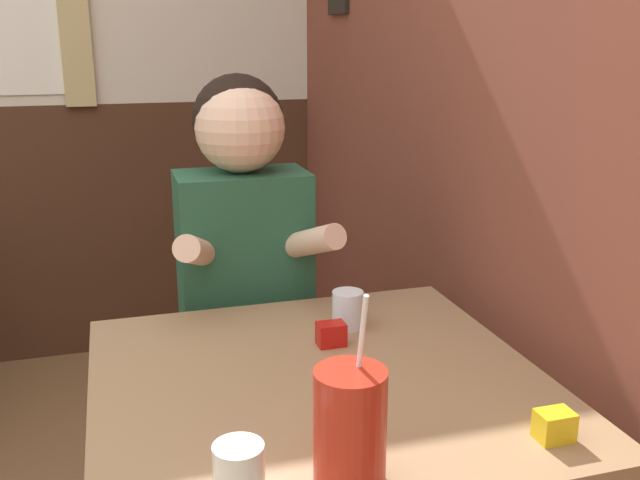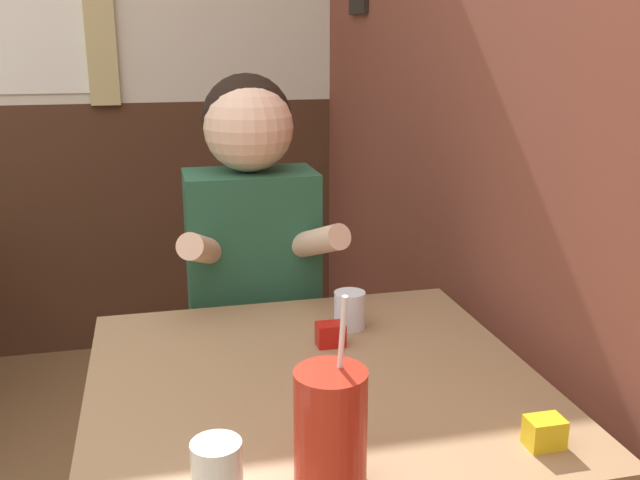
{
  "view_description": "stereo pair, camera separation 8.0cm",
  "coord_description": "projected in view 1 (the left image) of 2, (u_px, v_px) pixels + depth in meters",
  "views": [
    {
      "loc": [
        0.41,
        -0.91,
        1.37
      ],
      "look_at": [
        0.82,
        0.47,
        0.96
      ],
      "focal_mm": 40.0,
      "sensor_mm": 36.0,
      "label": 1
    },
    {
      "loc": [
        0.49,
        -0.93,
        1.37
      ],
      "look_at": [
        0.82,
        0.47,
        0.96
      ],
      "focal_mm": 40.0,
      "sensor_mm": 36.0,
      "label": 2
    }
  ],
  "objects": [
    {
      "name": "person_seated",
      "position": [
        245.0,
        293.0,
        1.92
      ],
      "size": [
        0.42,
        0.42,
        1.28
      ],
      "color": "#235138",
      "rests_on": "ground_plane"
    },
    {
      "name": "glass_center",
      "position": [
        239.0,
        477.0,
        0.99
      ],
      "size": [
        0.07,
        0.07,
        0.1
      ],
      "color": "silver",
      "rests_on": "main_table"
    },
    {
      "name": "glass_near_pitcher",
      "position": [
        348.0,
        309.0,
        1.62
      ],
      "size": [
        0.07,
        0.07,
        0.09
      ],
      "color": "silver",
      "rests_on": "main_table"
    },
    {
      "name": "condiment_ketchup",
      "position": [
        331.0,
        334.0,
        1.53
      ],
      "size": [
        0.06,
        0.04,
        0.05
      ],
      "color": "#B7140F",
      "rests_on": "main_table"
    },
    {
      "name": "cocktail_pitcher",
      "position": [
        350.0,
        427.0,
        1.04
      ],
      "size": [
        0.11,
        0.11,
        0.3
      ],
      "color": "#B22819",
      "rests_on": "main_table"
    },
    {
      "name": "condiment_mustard",
      "position": [
        554.0,
        426.0,
        1.17
      ],
      "size": [
        0.06,
        0.04,
        0.05
      ],
      "color": "yellow",
      "rests_on": "main_table"
    },
    {
      "name": "brick_wall_right",
      "position": [
        416.0,
        43.0,
        2.11
      ],
      "size": [
        0.08,
        4.22,
        2.7
      ],
      "color": "brown",
      "rests_on": "ground_plane"
    },
    {
      "name": "main_table",
      "position": [
        320.0,
        410.0,
        1.41
      ],
      "size": [
        0.87,
        0.85,
        0.73
      ],
      "color": "#93704C",
      "rests_on": "ground_plane"
    }
  ]
}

